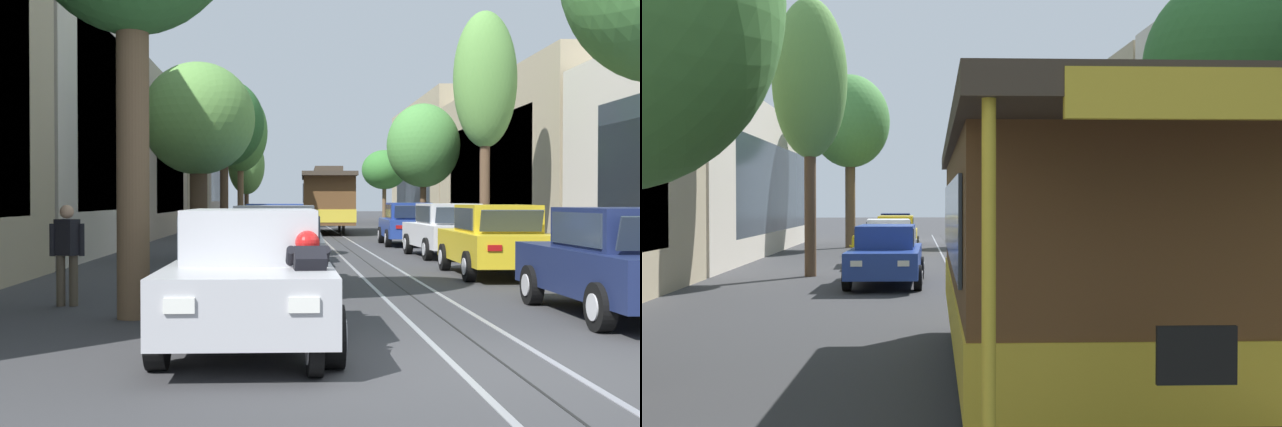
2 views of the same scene
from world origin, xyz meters
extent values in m
plane|color=#38383A|center=(0.00, 26.16, 0.00)|extent=(163.50, 163.50, 0.00)
cube|color=gray|center=(-0.53, 30.70, 0.01)|extent=(0.08, 73.40, 0.01)
cube|color=gray|center=(0.53, 30.70, 0.01)|extent=(0.08, 73.40, 0.01)
cube|color=black|center=(0.00, 30.70, 0.00)|extent=(0.03, 73.40, 0.01)
cube|color=beige|center=(-10.06, 17.62, 4.58)|extent=(4.94, 12.78, 9.15)
cube|color=#2D3842|center=(-7.60, 17.62, 4.12)|extent=(0.04, 9.16, 5.49)
cube|color=gray|center=(-10.37, 30.70, 3.69)|extent=(5.56, 12.78, 7.37)
cube|color=#2D3842|center=(-7.60, 30.70, 3.32)|extent=(0.04, 9.16, 4.42)
cube|color=tan|center=(-10.13, 43.78, 4.23)|extent=(5.09, 12.78, 8.46)
cube|color=#2D3842|center=(-7.60, 43.78, 3.81)|extent=(0.04, 9.16, 5.08)
cube|color=gray|center=(-10.40, 56.86, 5.21)|extent=(5.64, 12.78, 10.42)
cube|color=#2D3842|center=(-7.60, 56.86, 4.69)|extent=(0.04, 9.16, 6.25)
cube|color=tan|center=(10.18, 30.70, 3.70)|extent=(5.20, 21.50, 7.40)
cube|color=#2D3842|center=(7.60, 30.70, 3.33)|extent=(0.04, 15.26, 4.44)
cube|color=tan|center=(10.38, 52.50, 4.50)|extent=(5.58, 21.50, 8.99)
cube|color=#2D3842|center=(7.60, 52.50, 4.05)|extent=(0.04, 15.26, 5.40)
cube|color=#B7B7BC|center=(-2.63, 1.34, 0.65)|extent=(1.82, 4.31, 0.66)
cube|color=#B7B7BC|center=(-2.63, 1.49, 1.28)|extent=(1.48, 2.07, 0.60)
cube|color=#2D3842|center=(-2.64, 0.65, 1.26)|extent=(1.33, 0.23, 0.47)
cube|color=#2D3842|center=(-2.63, 2.67, 1.26)|extent=(1.30, 0.20, 0.45)
cube|color=#2D3842|center=(-1.88, 1.48, 1.28)|extent=(0.04, 1.81, 0.47)
cube|color=#2D3842|center=(-3.38, 1.49, 1.28)|extent=(0.04, 1.81, 0.47)
cube|color=white|center=(-2.08, -0.83, 0.75)|extent=(0.28, 0.04, 0.14)
cube|color=#B21414|center=(-2.07, 3.49, 0.75)|extent=(0.28, 0.04, 0.12)
cube|color=white|center=(-3.20, -0.82, 0.75)|extent=(0.28, 0.04, 0.14)
cube|color=#B21414|center=(-3.18, 3.50, 0.75)|extent=(0.28, 0.04, 0.12)
cylinder|color=black|center=(-1.76, 0.00, 0.32)|extent=(0.20, 0.64, 0.64)
cylinder|color=silver|center=(-1.65, 0.00, 0.32)|extent=(0.02, 0.35, 0.35)
cylinder|color=black|center=(-3.52, 0.01, 0.32)|extent=(0.20, 0.64, 0.64)
cylinder|color=silver|center=(-3.63, 0.01, 0.32)|extent=(0.02, 0.35, 0.35)
cylinder|color=black|center=(-1.75, 2.66, 0.32)|extent=(0.20, 0.64, 0.64)
cylinder|color=silver|center=(-1.64, 2.66, 0.32)|extent=(0.02, 0.35, 0.35)
cylinder|color=black|center=(-3.51, 2.67, 0.32)|extent=(0.20, 0.64, 0.64)
cylinder|color=silver|center=(-3.62, 2.67, 0.32)|extent=(0.02, 0.35, 0.35)
cube|color=#B7B7BC|center=(-2.41, 7.39, 0.65)|extent=(1.93, 4.35, 0.66)
cube|color=#B7B7BC|center=(-2.40, 7.54, 1.28)|extent=(1.54, 2.11, 0.60)
cube|color=#2D3842|center=(-2.43, 6.70, 1.26)|extent=(1.34, 0.26, 0.47)
cube|color=#2D3842|center=(-2.36, 8.72, 1.26)|extent=(1.30, 0.24, 0.45)
cube|color=#2D3842|center=(-1.65, 7.52, 1.28)|extent=(0.09, 1.81, 0.47)
cube|color=#2D3842|center=(-3.15, 7.56, 1.28)|extent=(0.09, 1.81, 0.47)
cube|color=white|center=(-1.91, 5.21, 0.75)|extent=(0.28, 0.05, 0.14)
cube|color=#B21414|center=(-1.78, 9.53, 0.75)|extent=(0.28, 0.05, 0.12)
cube|color=white|center=(-3.03, 5.25, 0.75)|extent=(0.28, 0.05, 0.14)
cube|color=#B21414|center=(-2.90, 9.57, 0.75)|extent=(0.28, 0.05, 0.12)
cylinder|color=black|center=(-1.57, 6.03, 0.32)|extent=(0.22, 0.65, 0.64)
cylinder|color=silver|center=(-1.46, 6.03, 0.32)|extent=(0.03, 0.35, 0.35)
cylinder|color=black|center=(-3.33, 6.09, 0.32)|extent=(0.22, 0.65, 0.64)
cylinder|color=silver|center=(-3.44, 6.09, 0.32)|extent=(0.03, 0.35, 0.35)
cylinder|color=black|center=(-1.48, 8.70, 0.32)|extent=(0.22, 0.65, 0.64)
cylinder|color=silver|center=(-1.37, 8.69, 0.32)|extent=(0.03, 0.35, 0.35)
cylinder|color=black|center=(-3.24, 8.75, 0.32)|extent=(0.22, 0.65, 0.64)
cylinder|color=silver|center=(-3.35, 8.75, 0.32)|extent=(0.03, 0.35, 0.35)
cube|color=#233D93|center=(-2.47, 13.36, 0.65)|extent=(1.80, 4.30, 0.66)
cube|color=#233D93|center=(-2.47, 13.51, 1.28)|extent=(1.48, 2.06, 0.60)
cube|color=#2D3842|center=(-2.47, 12.67, 1.26)|extent=(1.33, 0.22, 0.47)
cube|color=#2D3842|center=(-2.47, 14.69, 1.26)|extent=(1.30, 0.20, 0.45)
cube|color=#2D3842|center=(-1.72, 13.51, 1.28)|extent=(0.03, 1.81, 0.47)
cube|color=#2D3842|center=(-3.22, 13.51, 1.28)|extent=(0.03, 1.81, 0.47)
cube|color=white|center=(-1.91, 11.20, 0.75)|extent=(0.28, 0.04, 0.14)
cube|color=#B21414|center=(-1.91, 15.52, 0.75)|extent=(0.28, 0.04, 0.12)
cube|color=white|center=(-3.03, 11.20, 0.75)|extent=(0.28, 0.04, 0.14)
cube|color=#B21414|center=(-3.03, 15.52, 0.75)|extent=(0.28, 0.04, 0.12)
cylinder|color=black|center=(-1.59, 12.02, 0.32)|extent=(0.20, 0.64, 0.64)
cylinder|color=silver|center=(-1.48, 12.02, 0.32)|extent=(0.02, 0.35, 0.35)
cylinder|color=black|center=(-3.35, 12.02, 0.32)|extent=(0.20, 0.64, 0.64)
cylinder|color=silver|center=(-3.46, 12.02, 0.32)|extent=(0.02, 0.35, 0.35)
cylinder|color=black|center=(-1.59, 14.69, 0.32)|extent=(0.20, 0.64, 0.64)
cylinder|color=silver|center=(-1.48, 14.69, 0.32)|extent=(0.02, 0.35, 0.35)
cylinder|color=black|center=(-3.35, 14.69, 0.32)|extent=(0.20, 0.64, 0.64)
cylinder|color=silver|center=(-3.46, 14.69, 0.32)|extent=(0.02, 0.35, 0.35)
cube|color=#19234C|center=(2.64, 3.37, 0.65)|extent=(1.87, 4.33, 0.66)
cube|color=#19234C|center=(2.65, 3.22, 1.28)|extent=(1.51, 2.09, 0.60)
cube|color=#2D3842|center=(2.63, 4.06, 1.26)|extent=(1.34, 0.24, 0.47)
cube|color=#2D3842|center=(1.90, 3.21, 1.28)|extent=(0.06, 1.81, 0.47)
cube|color=white|center=(2.05, 5.52, 0.75)|extent=(0.28, 0.04, 0.14)
cube|color=white|center=(3.17, 5.54, 0.75)|extent=(0.28, 0.04, 0.14)
cylinder|color=black|center=(1.74, 4.69, 0.32)|extent=(0.21, 0.64, 0.64)
cylinder|color=silver|center=(1.63, 4.69, 0.32)|extent=(0.03, 0.35, 0.35)
cylinder|color=black|center=(3.50, 4.72, 0.32)|extent=(0.21, 0.64, 0.64)
cylinder|color=black|center=(1.78, 2.02, 0.32)|extent=(0.21, 0.64, 0.64)
cylinder|color=silver|center=(1.67, 2.02, 0.32)|extent=(0.03, 0.35, 0.35)
cube|color=gold|center=(2.47, 9.58, 0.65)|extent=(1.87, 4.33, 0.66)
cube|color=gold|center=(2.46, 9.43, 1.28)|extent=(1.51, 2.09, 0.60)
cube|color=#2D3842|center=(2.48, 10.27, 1.26)|extent=(1.34, 0.24, 0.47)
cube|color=#2D3842|center=(2.45, 8.25, 1.26)|extent=(1.30, 0.22, 0.45)
cube|color=#2D3842|center=(1.72, 9.44, 1.28)|extent=(0.06, 1.81, 0.47)
cube|color=#2D3842|center=(3.21, 9.42, 1.28)|extent=(0.06, 1.81, 0.47)
cube|color=white|center=(1.94, 11.75, 0.75)|extent=(0.28, 0.04, 0.14)
cube|color=#B21414|center=(1.87, 7.43, 0.75)|extent=(0.28, 0.04, 0.12)
cube|color=white|center=(3.06, 11.73, 0.75)|extent=(0.28, 0.04, 0.14)
cube|color=#B21414|center=(2.99, 7.41, 0.75)|extent=(0.28, 0.04, 0.12)
cylinder|color=black|center=(1.61, 10.92, 0.32)|extent=(0.21, 0.64, 0.64)
cylinder|color=silver|center=(1.50, 10.93, 0.32)|extent=(0.03, 0.35, 0.35)
cylinder|color=black|center=(3.37, 10.90, 0.32)|extent=(0.21, 0.64, 0.64)
cylinder|color=silver|center=(3.48, 10.90, 0.32)|extent=(0.03, 0.35, 0.35)
cylinder|color=black|center=(1.57, 8.26, 0.32)|extent=(0.21, 0.64, 0.64)
cylinder|color=silver|center=(1.46, 8.26, 0.32)|extent=(0.03, 0.35, 0.35)
cylinder|color=black|center=(3.32, 8.23, 0.32)|extent=(0.21, 0.64, 0.64)
cylinder|color=silver|center=(3.43, 8.23, 0.32)|extent=(0.03, 0.35, 0.35)
cube|color=silver|center=(2.58, 15.37, 0.65)|extent=(1.99, 4.38, 0.66)
cube|color=silver|center=(2.58, 15.22, 1.28)|extent=(1.57, 2.13, 0.60)
cube|color=#2D3842|center=(2.55, 16.06, 1.26)|extent=(1.34, 0.28, 0.47)
cube|color=#2D3842|center=(2.64, 14.04, 1.26)|extent=(1.30, 0.26, 0.45)
cube|color=#2D3842|center=(1.84, 15.19, 1.28)|extent=(0.11, 1.81, 0.47)
cube|color=#2D3842|center=(3.33, 15.25, 1.28)|extent=(0.11, 1.81, 0.47)
cube|color=white|center=(1.92, 17.50, 0.75)|extent=(0.28, 0.05, 0.14)
cube|color=#B21414|center=(2.12, 13.19, 0.75)|extent=(0.28, 0.05, 0.12)
cube|color=white|center=(3.04, 17.55, 0.75)|extent=(0.28, 0.05, 0.14)
cube|color=#B21414|center=(3.23, 13.24, 0.75)|extent=(0.28, 0.05, 0.12)
cylinder|color=black|center=(1.64, 16.66, 0.32)|extent=(0.23, 0.65, 0.64)
cylinder|color=silver|center=(1.53, 16.66, 0.32)|extent=(0.04, 0.35, 0.35)
cylinder|color=black|center=(3.40, 16.74, 0.32)|extent=(0.23, 0.65, 0.64)
cylinder|color=silver|center=(3.51, 16.74, 0.32)|extent=(0.04, 0.35, 0.35)
cylinder|color=black|center=(1.76, 14.00, 0.32)|extent=(0.23, 0.65, 0.64)
cylinder|color=silver|center=(1.65, 13.99, 0.32)|extent=(0.04, 0.35, 0.35)
cylinder|color=black|center=(3.52, 14.08, 0.32)|extent=(0.23, 0.65, 0.64)
cylinder|color=silver|center=(3.63, 14.08, 0.32)|extent=(0.04, 0.35, 0.35)
cube|color=#233D93|center=(2.41, 21.57, 0.65)|extent=(1.93, 4.35, 0.66)
cube|color=#233D93|center=(2.41, 21.42, 1.28)|extent=(1.54, 2.11, 0.60)
cube|color=#2D3842|center=(2.43, 22.26, 1.26)|extent=(1.34, 0.26, 0.47)
cube|color=#2D3842|center=(2.37, 20.24, 1.26)|extent=(1.30, 0.24, 0.45)
cube|color=#2D3842|center=(1.66, 21.44, 1.28)|extent=(0.08, 1.81, 0.47)
cube|color=#2D3842|center=(3.16, 21.40, 1.28)|extent=(0.08, 1.81, 0.47)
cube|color=white|center=(1.92, 23.75, 0.75)|extent=(0.28, 0.05, 0.14)
cube|color=#B21414|center=(1.79, 19.43, 0.75)|extent=(0.28, 0.05, 0.12)
cube|color=white|center=(3.04, 23.71, 0.75)|extent=(0.28, 0.05, 0.14)
cube|color=#B21414|center=(2.91, 19.39, 0.75)|extent=(0.28, 0.05, 0.12)
cylinder|color=black|center=(1.57, 22.93, 0.32)|extent=(0.22, 0.65, 0.64)
cylinder|color=silver|center=(1.46, 22.93, 0.32)|extent=(0.03, 0.35, 0.35)
cylinder|color=black|center=(3.33, 22.88, 0.32)|extent=(0.22, 0.65, 0.64)
cylinder|color=silver|center=(3.44, 22.87, 0.32)|extent=(0.03, 0.35, 0.35)
cylinder|color=black|center=(1.49, 20.26, 0.32)|extent=(0.22, 0.65, 0.64)
cylinder|color=silver|center=(1.38, 20.27, 0.32)|extent=(0.03, 0.35, 0.35)
cylinder|color=black|center=(3.25, 20.21, 0.32)|extent=(0.22, 0.65, 0.64)
cylinder|color=silver|center=(3.36, 20.21, 0.32)|extent=(0.03, 0.35, 0.35)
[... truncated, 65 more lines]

